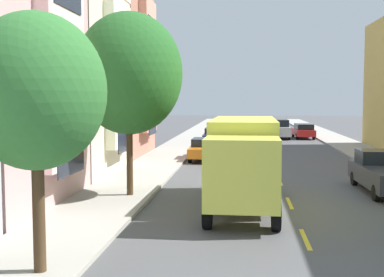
{
  "coord_description": "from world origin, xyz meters",
  "views": [
    {
      "loc": [
        -1.82,
        -7.43,
        4.08
      ],
      "look_at": [
        -4.68,
        20.32,
        1.81
      ],
      "focal_mm": 46.67,
      "sensor_mm": 36.0,
      "label": 1
    }
  ],
  "objects_px": {
    "delivery_box_truck": "(244,157)",
    "parked_sedan_orange": "(204,149)",
    "moving_silver_sedan": "(279,129)",
    "street_tree_second": "(129,74)",
    "parked_sedan_navy": "(214,136)",
    "street_tree_nearest": "(36,92)",
    "parked_wagon_red": "(303,131)"
  },
  "relations": [
    {
      "from": "delivery_box_truck",
      "to": "parked_sedan_orange",
      "type": "bearing_deg",
      "value": 100.41
    },
    {
      "from": "parked_sedan_orange",
      "to": "moving_silver_sedan",
      "type": "relative_size",
      "value": 0.94
    },
    {
      "from": "street_tree_second",
      "to": "moving_silver_sedan",
      "type": "relative_size",
      "value": 1.54
    },
    {
      "from": "parked_sedan_navy",
      "to": "moving_silver_sedan",
      "type": "xyz_separation_m",
      "value": [
        6.19,
        6.69,
        0.24
      ]
    },
    {
      "from": "street_tree_second",
      "to": "parked_sedan_orange",
      "type": "xyz_separation_m",
      "value": [
        2.05,
        12.81,
        -4.31
      ]
    },
    {
      "from": "street_tree_second",
      "to": "moving_silver_sedan",
      "type": "distance_m",
      "value": 32.4
    },
    {
      "from": "parked_sedan_navy",
      "to": "parked_sedan_orange",
      "type": "xyz_separation_m",
      "value": [
        0.03,
        -11.58,
        0.0
      ]
    },
    {
      "from": "street_tree_nearest",
      "to": "parked_sedan_orange",
      "type": "xyz_separation_m",
      "value": [
        2.05,
        21.89,
        -3.46
      ]
    },
    {
      "from": "street_tree_second",
      "to": "parked_sedan_orange",
      "type": "bearing_deg",
      "value": 80.92
    },
    {
      "from": "street_tree_second",
      "to": "street_tree_nearest",
      "type": "bearing_deg",
      "value": -90.0
    },
    {
      "from": "parked_sedan_navy",
      "to": "parked_sedan_orange",
      "type": "bearing_deg",
      "value": -89.83
    },
    {
      "from": "street_tree_nearest",
      "to": "parked_wagon_red",
      "type": "relative_size",
      "value": 1.23
    },
    {
      "from": "parked_wagon_red",
      "to": "parked_sedan_orange",
      "type": "distance_m",
      "value": 20.51
    },
    {
      "from": "parked_wagon_red",
      "to": "moving_silver_sedan",
      "type": "xyz_separation_m",
      "value": [
        -2.44,
        -0.35,
        0.18
      ]
    },
    {
      "from": "street_tree_second",
      "to": "parked_sedan_navy",
      "type": "xyz_separation_m",
      "value": [
        2.01,
        24.39,
        -4.31
      ]
    },
    {
      "from": "street_tree_nearest",
      "to": "street_tree_second",
      "type": "distance_m",
      "value": 9.12
    },
    {
      "from": "parked_sedan_navy",
      "to": "parked_sedan_orange",
      "type": "relative_size",
      "value": 1.0
    },
    {
      "from": "parked_sedan_orange",
      "to": "moving_silver_sedan",
      "type": "height_order",
      "value": "moving_silver_sedan"
    },
    {
      "from": "parked_wagon_red",
      "to": "parked_sedan_navy",
      "type": "relative_size",
      "value": 1.05
    },
    {
      "from": "parked_sedan_orange",
      "to": "parked_wagon_red",
      "type": "bearing_deg",
      "value": 65.21
    },
    {
      "from": "parked_wagon_red",
      "to": "parked_sedan_navy",
      "type": "bearing_deg",
      "value": -140.81
    },
    {
      "from": "delivery_box_truck",
      "to": "parked_wagon_red",
      "type": "distance_m",
      "value": 33.11
    },
    {
      "from": "delivery_box_truck",
      "to": "parked_sedan_navy",
      "type": "bearing_deg",
      "value": 95.8
    },
    {
      "from": "delivery_box_truck",
      "to": "moving_silver_sedan",
      "type": "bearing_deg",
      "value": 83.62
    },
    {
      "from": "street_tree_nearest",
      "to": "parked_sedan_orange",
      "type": "bearing_deg",
      "value": 84.66
    },
    {
      "from": "street_tree_second",
      "to": "parked_sedan_navy",
      "type": "height_order",
      "value": "street_tree_second"
    },
    {
      "from": "parked_sedan_orange",
      "to": "moving_silver_sedan",
      "type": "bearing_deg",
      "value": 71.39
    },
    {
      "from": "delivery_box_truck",
      "to": "moving_silver_sedan",
      "type": "relative_size",
      "value": 1.7
    },
    {
      "from": "parked_wagon_red",
      "to": "delivery_box_truck",
      "type": "bearing_deg",
      "value": -100.52
    },
    {
      "from": "delivery_box_truck",
      "to": "street_tree_nearest",
      "type": "bearing_deg",
      "value": -119.99
    },
    {
      "from": "street_tree_second",
      "to": "moving_silver_sedan",
      "type": "bearing_deg",
      "value": 75.22
    },
    {
      "from": "street_tree_nearest",
      "to": "street_tree_second",
      "type": "bearing_deg",
      "value": 90.0
    }
  ]
}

